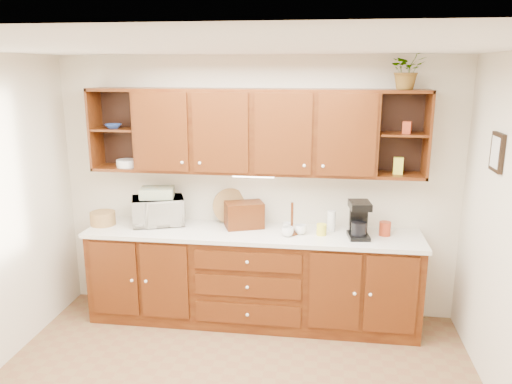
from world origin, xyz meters
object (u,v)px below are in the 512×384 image
(microwave, at_px, (158,211))
(bread_box, at_px, (244,215))
(potted_plant, at_px, (407,69))
(coffee_maker, at_px, (359,220))

(microwave, bearing_deg, bread_box, -19.85)
(potted_plant, bearing_deg, coffee_maker, -161.32)
(coffee_maker, bearing_deg, bread_box, 165.49)
(potted_plant, bearing_deg, microwave, 179.76)
(bread_box, relative_size, coffee_maker, 1.05)
(bread_box, height_order, potted_plant, potted_plant)
(microwave, xyz_separation_m, potted_plant, (2.33, -0.01, 1.38))
(microwave, distance_m, potted_plant, 2.71)
(microwave, relative_size, potted_plant, 1.45)
(coffee_maker, distance_m, potted_plant, 1.41)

